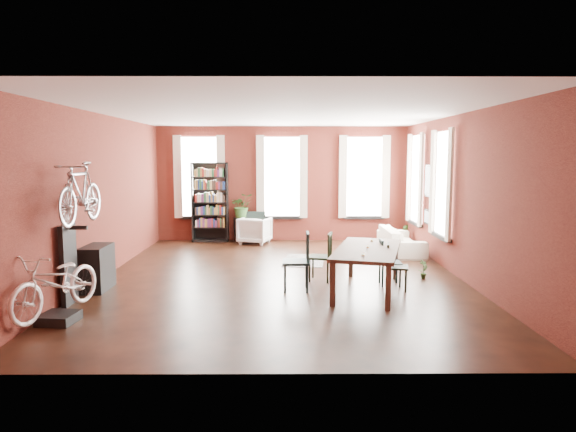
{
  "coord_description": "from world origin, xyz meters",
  "views": [
    {
      "loc": [
        0.07,
        -9.9,
        2.39
      ],
      "look_at": [
        0.14,
        0.6,
        1.15
      ],
      "focal_mm": 32.0,
      "sensor_mm": 36.0,
      "label": 1
    }
  ],
  "objects_px": {
    "plant_stand": "(241,230)",
    "dining_chair_b": "(320,257)",
    "white_armchair": "(255,229)",
    "cream_sofa": "(401,236)",
    "bike_trainer": "(59,318)",
    "dining_chair_d": "(390,262)",
    "bookshelf": "(210,202)",
    "bicycle_floor": "(55,254)",
    "dining_chair_a": "(296,262)",
    "dining_table": "(367,270)",
    "console_table": "(97,268)",
    "dining_chair_c": "(397,267)"
  },
  "relations": [
    {
      "from": "cream_sofa",
      "to": "dining_chair_c",
      "type": "bearing_deg",
      "value": 166.25
    },
    {
      "from": "console_table",
      "to": "dining_chair_a",
      "type": "bearing_deg",
      "value": -1.13
    },
    {
      "from": "bookshelf",
      "to": "white_armchair",
      "type": "bearing_deg",
      "value": -15.67
    },
    {
      "from": "dining_chair_a",
      "to": "console_table",
      "type": "bearing_deg",
      "value": -90.81
    },
    {
      "from": "cream_sofa",
      "to": "dining_chair_b",
      "type": "bearing_deg",
      "value": 142.41
    },
    {
      "from": "dining_table",
      "to": "bookshelf",
      "type": "distance_m",
      "value": 6.45
    },
    {
      "from": "dining_table",
      "to": "dining_chair_d",
      "type": "bearing_deg",
      "value": 56.82
    },
    {
      "from": "bicycle_floor",
      "to": "bike_trainer",
      "type": "bearing_deg",
      "value": 142.84
    },
    {
      "from": "dining_chair_c",
      "to": "bookshelf",
      "type": "bearing_deg",
      "value": 50.12
    },
    {
      "from": "dining_chair_a",
      "to": "console_table",
      "type": "distance_m",
      "value": 3.56
    },
    {
      "from": "dining_chair_d",
      "to": "plant_stand",
      "type": "bearing_deg",
      "value": 33.87
    },
    {
      "from": "dining_chair_d",
      "to": "plant_stand",
      "type": "relative_size",
      "value": 1.28
    },
    {
      "from": "dining_table",
      "to": "console_table",
      "type": "height_order",
      "value": "console_table"
    },
    {
      "from": "dining_chair_a",
      "to": "white_armchair",
      "type": "relative_size",
      "value": 1.31
    },
    {
      "from": "dining_chair_c",
      "to": "dining_chair_b",
      "type": "bearing_deg",
      "value": 74.58
    },
    {
      "from": "bookshelf",
      "to": "dining_chair_d",
      "type": "bearing_deg",
      "value": -50.71
    },
    {
      "from": "bookshelf",
      "to": "bicycle_floor",
      "type": "bearing_deg",
      "value": -99.41
    },
    {
      "from": "bookshelf",
      "to": "bicycle_floor",
      "type": "relative_size",
      "value": 1.26
    },
    {
      "from": "bookshelf",
      "to": "bike_trainer",
      "type": "bearing_deg",
      "value": -99.47
    },
    {
      "from": "dining_chair_b",
      "to": "bike_trainer",
      "type": "bearing_deg",
      "value": -43.8
    },
    {
      "from": "dining_chair_d",
      "to": "dining_chair_b",
      "type": "bearing_deg",
      "value": 75.05
    },
    {
      "from": "bike_trainer",
      "to": "plant_stand",
      "type": "xyz_separation_m",
      "value": [
        2.03,
        7.04,
        0.26
      ]
    },
    {
      "from": "dining_chair_a",
      "to": "console_table",
      "type": "xyz_separation_m",
      "value": [
        -3.55,
        0.07,
        -0.12
      ]
    },
    {
      "from": "dining_chair_b",
      "to": "white_armchair",
      "type": "height_order",
      "value": "dining_chair_b"
    },
    {
      "from": "cream_sofa",
      "to": "plant_stand",
      "type": "bearing_deg",
      "value": 67.43
    },
    {
      "from": "dining_chair_c",
      "to": "white_armchair",
      "type": "relative_size",
      "value": 1.05
    },
    {
      "from": "dining_chair_d",
      "to": "bike_trainer",
      "type": "bearing_deg",
      "value": 113.41
    },
    {
      "from": "white_armchair",
      "to": "console_table",
      "type": "relative_size",
      "value": 0.99
    },
    {
      "from": "white_armchair",
      "to": "console_table",
      "type": "xyz_separation_m",
      "value": [
        -2.53,
        -4.85,
        0.0
      ]
    },
    {
      "from": "dining_table",
      "to": "white_armchair",
      "type": "height_order",
      "value": "white_armchair"
    },
    {
      "from": "white_armchair",
      "to": "cream_sofa",
      "type": "xyz_separation_m",
      "value": [
        3.7,
        -1.35,
        0.01
      ]
    },
    {
      "from": "dining_table",
      "to": "bike_trainer",
      "type": "xyz_separation_m",
      "value": [
        -4.71,
        -1.7,
        -0.32
      ]
    },
    {
      "from": "dining_chair_b",
      "to": "bike_trainer",
      "type": "height_order",
      "value": "dining_chair_b"
    },
    {
      "from": "plant_stand",
      "to": "dining_chair_b",
      "type": "bearing_deg",
      "value": -67.36
    },
    {
      "from": "dining_chair_c",
      "to": "white_armchair",
      "type": "height_order",
      "value": "dining_chair_c"
    },
    {
      "from": "dining_chair_b",
      "to": "dining_chair_d",
      "type": "xyz_separation_m",
      "value": [
        1.26,
        -0.36,
        -0.04
      ]
    },
    {
      "from": "bookshelf",
      "to": "plant_stand",
      "type": "height_order",
      "value": "bookshelf"
    },
    {
      "from": "bookshelf",
      "to": "cream_sofa",
      "type": "bearing_deg",
      "value": -18.95
    },
    {
      "from": "dining_chair_a",
      "to": "dining_table",
      "type": "bearing_deg",
      "value": 86.86
    },
    {
      "from": "dining_chair_a",
      "to": "bike_trainer",
      "type": "distance_m",
      "value": 3.9
    },
    {
      "from": "bookshelf",
      "to": "console_table",
      "type": "xyz_separation_m",
      "value": [
        -1.28,
        -5.2,
        -0.7
      ]
    },
    {
      "from": "dining_chair_d",
      "to": "bookshelf",
      "type": "xyz_separation_m",
      "value": [
        -4.02,
        4.91,
        0.67
      ]
    },
    {
      "from": "dining_chair_c",
      "to": "bookshelf",
      "type": "relative_size",
      "value": 0.38
    },
    {
      "from": "dining_chair_d",
      "to": "white_armchair",
      "type": "relative_size",
      "value": 1.08
    },
    {
      "from": "white_armchair",
      "to": "console_table",
      "type": "distance_m",
      "value": 5.47
    },
    {
      "from": "white_armchair",
      "to": "cream_sofa",
      "type": "height_order",
      "value": "cream_sofa"
    },
    {
      "from": "cream_sofa",
      "to": "bicycle_floor",
      "type": "height_order",
      "value": "bicycle_floor"
    },
    {
      "from": "dining_chair_a",
      "to": "plant_stand",
      "type": "bearing_deg",
      "value": -164.64
    },
    {
      "from": "dining_chair_c",
      "to": "bookshelf",
      "type": "height_order",
      "value": "bookshelf"
    },
    {
      "from": "cream_sofa",
      "to": "bike_trainer",
      "type": "bearing_deg",
      "value": 131.11
    }
  ]
}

